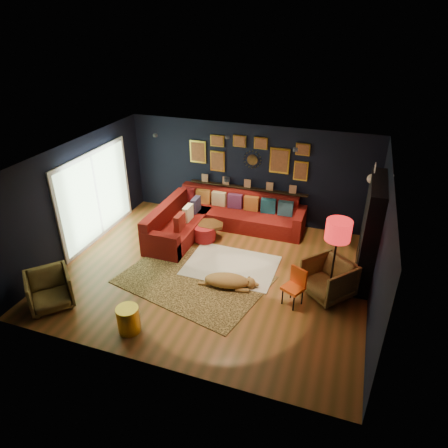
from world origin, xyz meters
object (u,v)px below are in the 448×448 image
(gold_stool, at_px, (128,319))
(orange_chair, at_px, (295,284))
(dog, at_px, (227,278))
(armchair_right, at_px, (329,277))
(sectional, at_px, (214,219))
(armchair_left, at_px, (49,288))
(coffee_table, at_px, (209,226))
(pouf, at_px, (205,233))
(floor_lamp, at_px, (338,234))

(gold_stool, bearing_deg, orange_chair, 33.24)
(gold_stool, bearing_deg, dog, 55.01)
(gold_stool, bearing_deg, armchair_right, 34.30)
(sectional, height_order, armchair_left, sectional)
(coffee_table, height_order, armchair_left, armchair_left)
(pouf, height_order, armchair_right, armchair_right)
(armchair_left, height_order, floor_lamp, floor_lamp)
(coffee_table, xyz_separation_m, orange_chair, (2.47, -1.84, 0.12))
(sectional, xyz_separation_m, orange_chair, (2.49, -2.25, 0.13))
(pouf, bearing_deg, orange_chair, -33.41)
(armchair_left, relative_size, armchair_right, 0.93)
(orange_chair, bearing_deg, floor_lamp, 59.07)
(armchair_right, distance_m, dog, 2.03)
(sectional, height_order, dog, sectional)
(gold_stool, bearing_deg, floor_lamp, 33.05)
(coffee_table, height_order, floor_lamp, floor_lamp)
(sectional, distance_m, gold_stool, 3.99)
(sectional, relative_size, floor_lamp, 1.97)
(sectional, bearing_deg, armchair_left, -116.64)
(coffee_table, xyz_separation_m, pouf, (-0.06, -0.17, -0.12))
(armchair_right, distance_m, orange_chair, 0.74)
(armchair_right, height_order, dog, armchair_right)
(orange_chair, bearing_deg, pouf, 173.44)
(sectional, xyz_separation_m, coffee_table, (0.02, -0.41, 0.01))
(sectional, height_order, armchair_right, sectional)
(orange_chair, distance_m, dog, 1.42)
(armchair_left, height_order, dog, armchair_left)
(coffee_table, bearing_deg, pouf, -111.03)
(sectional, height_order, pouf, sectional)
(pouf, relative_size, orange_chair, 0.72)
(gold_stool, xyz_separation_m, orange_chair, (2.64, 1.73, 0.20))
(pouf, distance_m, armchair_right, 3.34)
(sectional, distance_m, floor_lamp, 3.80)
(floor_lamp, bearing_deg, sectional, 149.17)
(gold_stool, xyz_separation_m, floor_lamp, (3.27, 2.13, 1.21))
(orange_chair, height_order, dog, orange_chair)
(floor_lamp, distance_m, dog, 2.40)
(sectional, xyz_separation_m, pouf, (-0.04, -0.58, -0.11))
(armchair_right, bearing_deg, coffee_table, -163.32)
(dog, bearing_deg, gold_stool, -134.84)
(pouf, relative_size, floor_lamp, 0.32)
(sectional, height_order, coffee_table, sectional)
(pouf, distance_m, gold_stool, 3.40)
(coffee_table, distance_m, pouf, 0.22)
(armchair_right, relative_size, orange_chair, 1.11)
(floor_lamp, relative_size, dog, 1.36)
(pouf, xyz_separation_m, orange_chair, (2.53, -1.67, 0.24))
(sectional, distance_m, armchair_left, 4.32)
(dog, bearing_deg, armchair_left, -161.25)
(sectional, xyz_separation_m, armchair_left, (-1.94, -3.86, 0.08))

